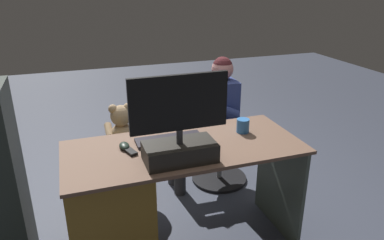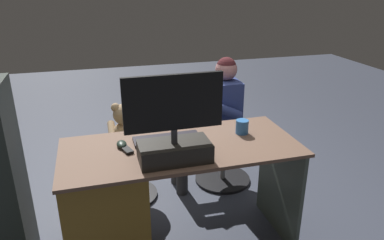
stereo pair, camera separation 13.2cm
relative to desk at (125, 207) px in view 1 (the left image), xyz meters
The scene contains 11 objects.
ground_plane 0.69m from the desk, 134.02° to the right, with size 10.00×10.00×0.00m, color #3F4555.
desk is the anchor object (origin of this frame).
monitor 0.61m from the desk, 151.71° to the left, with size 0.54×0.21×0.49m.
keyboard 0.50m from the desk, 162.28° to the right, with size 0.42×0.14×0.02m, color black.
computer_mouse 0.38m from the desk, 113.97° to the right, with size 0.06×0.10×0.04m, color #212F25.
cup 0.91m from the desk, behind, with size 0.08×0.08×0.09m, color #3372BF.
tv_remote 0.37m from the desk, 146.09° to the right, with size 0.04×0.15×0.02m, color black.
office_chair_teddy 0.72m from the desk, 98.86° to the right, with size 0.47×0.47×0.47m.
teddy_bear 0.76m from the desk, 98.71° to the right, with size 0.25×0.25×0.36m.
visitor_chair 1.20m from the desk, 142.35° to the right, with size 0.49×0.49×0.47m.
person 1.15m from the desk, 139.40° to the right, with size 0.56×0.48×1.12m.
Camera 1 is at (0.61, 2.32, 1.72)m, focal length 34.20 mm.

